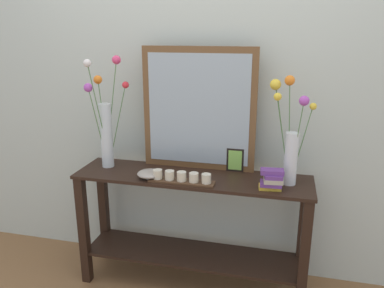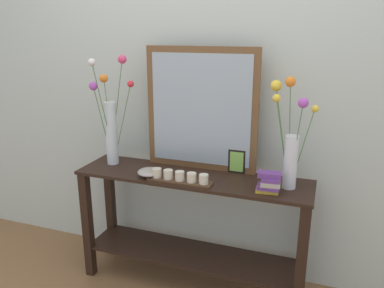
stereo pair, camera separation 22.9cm
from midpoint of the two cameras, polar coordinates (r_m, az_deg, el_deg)
name	(u,v)px [view 2 (the right image)]	position (r m, az deg, el deg)	size (l,w,h in m)	color
ground_plane	(192,283)	(2.74, 2.55, -20.16)	(7.00, 6.00, 0.02)	brown
wall_back	(208,76)	(2.50, 5.06, 10.16)	(6.40, 0.08, 2.70)	beige
console_table	(192,219)	(2.48, 2.69, -11.19)	(1.46, 0.37, 0.77)	black
mirror_leaning	(201,110)	(2.39, 4.12, 5.11)	(0.72, 0.03, 0.77)	brown
tall_vase_left	(111,122)	(2.52, -9.55, 3.31)	(0.22, 0.25, 0.71)	silver
vase_right	(290,143)	(2.20, 17.38, 0.17)	(0.27, 0.18, 0.62)	silver
candle_tray	(180,178)	(2.25, 1.08, -5.11)	(0.39, 0.09, 0.07)	#472D1C
picture_frame_small	(237,161)	(2.41, 9.43, -2.64)	(0.11, 0.01, 0.15)	black
decorative_bowl	(150,172)	(2.34, -3.58, -4.26)	(0.15, 0.15, 0.05)	#9E9389
book_stack	(269,183)	(2.17, 14.50, -5.70)	(0.14, 0.10, 0.11)	gold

